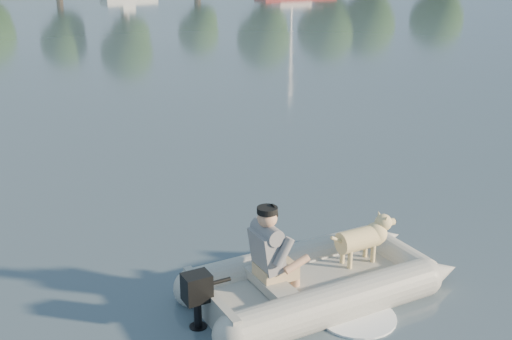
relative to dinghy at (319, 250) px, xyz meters
name	(u,v)px	position (x,y,z in m)	size (l,w,h in m)	color
water	(309,278)	(0.02, 0.36, -0.59)	(160.00, 160.00, 0.00)	slate
dinghy	(319,250)	(0.00, 0.00, 0.00)	(4.69, 3.34, 1.38)	gray
man	(269,247)	(-0.69, -0.09, 0.18)	(0.72, 0.62, 1.07)	slate
dog	(358,243)	(0.62, 0.18, -0.07)	(0.93, 0.33, 0.62)	tan
outboard_motor	(197,303)	(-1.62, -0.33, -0.28)	(0.41, 0.29, 0.78)	black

